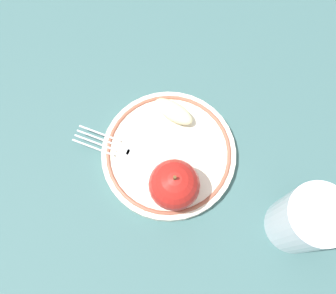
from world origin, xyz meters
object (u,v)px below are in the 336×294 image
apple_red_whole (174,185)px  plate (168,153)px  apple_slice_front (173,111)px  fork (139,156)px  drinking_glass (305,220)px

apple_red_whole → plate: bearing=-49.5°
apple_slice_front → plate: bearing=115.1°
plate → apple_slice_front: (0.03, -0.06, 0.02)m
plate → fork: size_ratio=1.04×
apple_red_whole → apple_slice_front: bearing=-57.5°
plate → apple_slice_front: size_ratio=3.07×
apple_slice_front → drinking_glass: drinking_glass is taller
plate → drinking_glass: size_ratio=1.81×
apple_red_whole → drinking_glass: bearing=-163.1°
apple_slice_front → fork: apple_slice_front is taller
drinking_glass → plate: bearing=1.6°
apple_red_whole → fork: (0.07, -0.02, -0.03)m
fork → apple_slice_front: bearing=-105.9°
fork → apple_red_whole: bearing=156.6°
drinking_glass → apple_red_whole: bearing=16.9°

